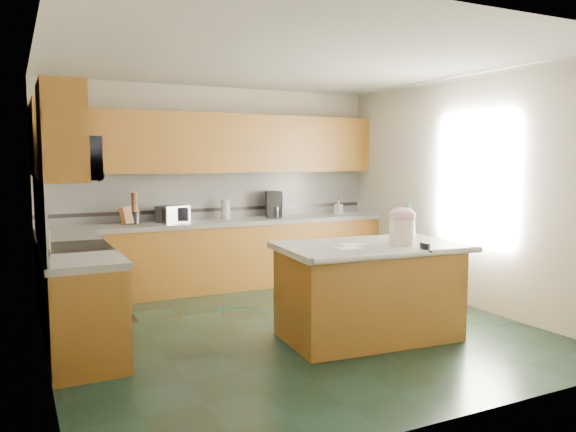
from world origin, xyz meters
TOP-DOWN VIEW (x-y plane):
  - floor at (0.00, 0.00)m, footprint 4.60×4.60m
  - ceiling at (0.00, 0.00)m, footprint 4.60×4.60m
  - wall_back at (0.00, 2.32)m, footprint 4.60×0.04m
  - wall_front at (0.00, -2.32)m, footprint 4.60×0.04m
  - wall_left at (-2.32, 0.00)m, footprint 0.04×4.60m
  - wall_right at (2.32, 0.00)m, footprint 0.04×4.60m
  - back_base_cab at (0.00, 2.00)m, footprint 4.60×0.60m
  - back_countertop at (0.00, 2.00)m, footprint 4.60×0.64m
  - back_upper_cab at (0.00, 2.13)m, footprint 4.60×0.33m
  - back_backsplash at (0.00, 2.29)m, footprint 4.60×0.02m
  - back_accent_band at (0.00, 2.28)m, footprint 4.60×0.01m
  - left_base_cab_rear at (-2.00, 1.29)m, footprint 0.60×0.82m
  - left_counter_rear at (-2.00, 1.29)m, footprint 0.64×0.82m
  - left_base_cab_front at (-2.00, -0.24)m, footprint 0.60×0.72m
  - left_counter_front at (-2.00, -0.24)m, footprint 0.64×0.72m
  - left_backsplash at (-2.29, 0.55)m, footprint 0.02×2.30m
  - left_accent_band at (-2.28, 0.55)m, footprint 0.01×2.30m
  - left_upper_cab_rear at (-2.13, 1.42)m, footprint 0.33×1.09m
  - left_upper_cab_front at (-2.13, -0.24)m, footprint 0.33×0.72m
  - range_body at (-2.00, 0.50)m, footprint 0.60×0.76m
  - range_oven_door at (-1.71, 0.50)m, footprint 0.02×0.68m
  - range_cooktop at (-2.00, 0.50)m, footprint 0.62×0.78m
  - range_handle at (-1.68, 0.50)m, footprint 0.02×0.66m
  - range_backguard at (-2.26, 0.50)m, footprint 0.06×0.76m
  - microwave at (-2.00, 0.50)m, footprint 0.50×0.73m
  - island_base at (0.55, -0.60)m, footprint 1.69×1.05m
  - island_top at (0.55, -0.60)m, footprint 1.79×1.16m
  - island_bullnose at (0.55, -1.11)m, footprint 1.72×0.20m
  - treat_jar at (0.78, -0.80)m, footprint 0.26×0.26m
  - treat_jar_lid at (0.78, -0.80)m, footprint 0.25×0.25m
  - treat_jar_knob at (0.78, -0.80)m, footprint 0.08×0.03m
  - treat_jar_knob_end_l at (0.74, -0.80)m, footprint 0.04×0.04m
  - treat_jar_knob_end_r at (0.83, -0.80)m, footprint 0.04×0.04m
  - soap_bottle_island at (1.09, -0.51)m, footprint 0.19×0.19m
  - paper_sheet_a at (0.24, -0.74)m, footprint 0.25×0.20m
  - paper_sheet_b at (0.39, -0.58)m, footprint 0.25×0.19m
  - clamp_body at (0.81, -1.09)m, footprint 0.03×0.10m
  - clamp_handle at (0.81, -1.15)m, footprint 0.02×0.07m
  - knife_block at (-1.25, 2.05)m, footprint 0.17×0.19m
  - utensil_crock at (-1.14, 2.08)m, footprint 0.13×0.13m
  - utensil_bundle at (-1.14, 2.08)m, footprint 0.07×0.07m
  - toaster_oven at (-0.66, 2.05)m, footprint 0.44×0.37m
  - toaster_oven_door at (-0.66, 1.93)m, footprint 0.33×0.01m
  - paper_towel at (0.08, 2.10)m, footprint 0.12×0.12m
  - paper_towel_base at (0.08, 2.10)m, footprint 0.18×0.18m
  - water_jug at (0.83, 2.06)m, footprint 0.16×0.16m
  - water_jug_neck at (0.83, 2.06)m, footprint 0.08×0.08m
  - coffee_maker at (0.78, 2.08)m, footprint 0.27×0.29m
  - coffee_carafe at (0.78, 2.03)m, footprint 0.15×0.15m
  - soap_bottle_back at (1.82, 2.05)m, footprint 0.13×0.13m
  - soap_back_cap at (1.82, 2.05)m, footprint 0.02×0.02m
  - window_light_proxy at (2.29, -0.20)m, footprint 0.02×1.40m

SIDE VIEW (x-z plane):
  - floor at x=0.00m, z-range 0.00..0.00m
  - range_oven_door at x=-1.71m, z-range 0.12..0.68m
  - back_base_cab at x=0.00m, z-range 0.00..0.86m
  - left_base_cab_rear at x=-2.00m, z-range 0.00..0.86m
  - left_base_cab_front at x=-2.00m, z-range 0.00..0.86m
  - island_base at x=0.55m, z-range 0.00..0.86m
  - range_body at x=-2.00m, z-range 0.00..0.88m
  - range_handle at x=-1.68m, z-range 0.77..0.79m
  - back_countertop at x=0.00m, z-range 0.86..0.92m
  - left_counter_rear at x=-2.00m, z-range 0.86..0.92m
  - left_counter_front at x=-2.00m, z-range 0.86..0.92m
  - island_top at x=0.55m, z-range 0.86..0.92m
  - island_bullnose at x=0.55m, z-range 0.86..0.92m
  - range_cooktop at x=-2.00m, z-range 0.88..0.92m
  - clamp_handle at x=0.81m, z-range 0.90..0.92m
  - paper_sheet_a at x=0.24m, z-range 0.92..0.92m
  - paper_sheet_b at x=0.39m, z-range 0.92..0.92m
  - paper_towel_base at x=0.08m, z-range 0.92..0.93m
  - clamp_body at x=0.81m, z-range 0.88..0.98m
  - coffee_carafe at x=0.78m, z-range 0.92..1.07m
  - utensil_crock at x=-1.14m, z-range 0.92..1.08m
  - range_backguard at x=-2.26m, z-range 0.93..1.11m
  - soap_bottle_back at x=1.82m, z-range 0.92..1.13m
  - toaster_oven at x=-0.66m, z-range 0.92..1.14m
  - toaster_oven_door at x=-0.66m, z-range 0.94..1.12m
  - knife_block at x=-1.25m, z-range 0.91..1.15m
  - back_accent_band at x=0.00m, z-range 1.02..1.06m
  - left_accent_band at x=-2.28m, z-range 1.02..1.06m
  - treat_jar at x=0.78m, z-range 0.92..1.16m
  - paper_towel at x=0.08m, z-range 0.92..1.18m
  - water_jug at x=0.83m, z-range 0.92..1.19m
  - coffee_maker at x=0.78m, z-range 0.92..1.28m
  - soap_bottle_island at x=1.09m, z-range 0.92..1.30m
  - soap_back_cap at x=1.82m, z-range 1.13..1.16m
  - utensil_bundle at x=-1.14m, z-range 1.08..1.31m
  - treat_jar_lid at x=0.78m, z-range 1.12..1.28m
  - water_jug_neck at x=0.83m, z-range 1.19..1.23m
  - back_backsplash at x=0.00m, z-range 0.92..1.55m
  - left_backsplash at x=-2.29m, z-range 0.92..1.55m
  - treat_jar_knob at x=0.78m, z-range 1.24..1.27m
  - treat_jar_knob_end_l at x=0.74m, z-range 1.23..1.28m
  - treat_jar_knob_end_r at x=0.83m, z-range 1.23..1.28m
  - wall_back at x=0.00m, z-range 0.00..2.70m
  - wall_front at x=0.00m, z-range 0.00..2.70m
  - wall_left at x=-2.32m, z-range 0.00..2.70m
  - wall_right at x=2.32m, z-range 0.00..2.70m
  - window_light_proxy at x=2.29m, z-range 0.95..2.05m
  - microwave at x=-2.00m, z-range 1.53..1.94m
  - back_upper_cab at x=0.00m, z-range 1.55..2.33m
  - left_upper_cab_rear at x=-2.13m, z-range 1.55..2.33m
  - left_upper_cab_front at x=-2.13m, z-range 1.55..2.33m
  - ceiling at x=0.00m, z-range 2.70..2.70m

